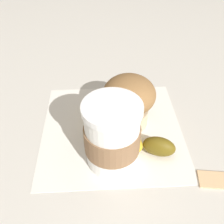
# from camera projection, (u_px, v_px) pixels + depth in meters

# --- Properties ---
(ground_plane) EXTENTS (3.00, 3.00, 0.00)m
(ground_plane) POSITION_uv_depth(u_px,v_px,m) (112.00, 129.00, 0.51)
(ground_plane) COLOR beige
(paper_napkin) EXTENTS (0.33, 0.33, 0.00)m
(paper_napkin) POSITION_uv_depth(u_px,v_px,m) (112.00, 129.00, 0.51)
(paper_napkin) COLOR white
(paper_napkin) RESTS_ON ground_plane
(coffee_cup) EXTENTS (0.09, 0.09, 0.12)m
(coffee_cup) POSITION_uv_depth(u_px,v_px,m) (112.00, 135.00, 0.42)
(coffee_cup) COLOR white
(coffee_cup) RESTS_ON paper_napkin
(muffin) EXTENTS (0.10, 0.10, 0.10)m
(muffin) POSITION_uv_depth(u_px,v_px,m) (129.00, 99.00, 0.49)
(muffin) COLOR beige
(muffin) RESTS_ON paper_napkin
(banana) EXTENTS (0.20, 0.13, 0.04)m
(banana) POSITION_uv_depth(u_px,v_px,m) (120.00, 128.00, 0.49)
(banana) COLOR gold
(banana) RESTS_ON paper_napkin
(sugar_packet) EXTENTS (0.05, 0.06, 0.01)m
(sugar_packet) POSITION_uv_depth(u_px,v_px,m) (214.00, 179.00, 0.42)
(sugar_packet) COLOR #E0B27F
(sugar_packet) RESTS_ON ground_plane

